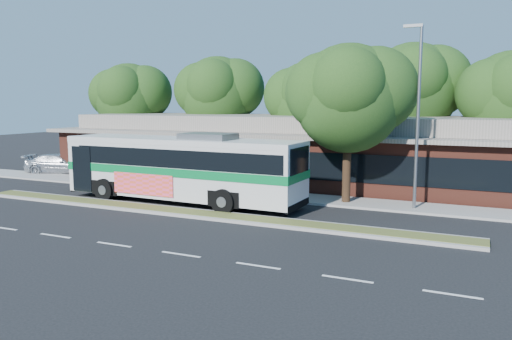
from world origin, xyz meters
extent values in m
plane|color=black|center=(0.00, 0.00, 0.00)|extent=(120.00, 120.00, 0.00)
cube|color=#4A4F21|center=(0.00, 0.60, 0.07)|extent=(26.00, 1.10, 0.15)
cube|color=gray|center=(0.00, 6.40, 0.06)|extent=(44.00, 2.60, 0.12)
cube|color=black|center=(-18.00, 10.00, 0.01)|extent=(14.00, 12.00, 0.01)
cube|color=maroon|center=(0.00, 13.00, 1.60)|extent=(32.00, 10.00, 3.20)
cube|color=slate|center=(0.00, 13.00, 3.32)|extent=(33.20, 11.20, 0.24)
cube|color=slate|center=(0.00, 13.00, 3.95)|extent=(30.00, 8.00, 1.00)
cube|color=black|center=(0.00, 7.97, 1.70)|extent=(30.00, 0.06, 1.60)
cylinder|color=slate|center=(9.60, 6.00, 4.50)|extent=(0.16, 0.16, 9.00)
cube|color=slate|center=(9.20, 6.00, 9.00)|extent=(0.90, 0.18, 0.14)
cylinder|color=black|center=(-15.00, 15.00, 1.99)|extent=(0.44, 0.44, 3.99)
sphere|color=#163812|center=(-15.00, 15.00, 5.73)|extent=(5.80, 5.80, 5.80)
sphere|color=#163812|center=(-13.70, 15.43, 6.19)|extent=(4.52, 4.52, 4.52)
cylinder|color=black|center=(-7.00, 16.00, 2.10)|extent=(0.44, 0.44, 4.20)
sphere|color=#163812|center=(-7.00, 16.00, 6.00)|extent=(6.00, 6.00, 6.00)
sphere|color=#163812|center=(-5.65, 16.45, 6.48)|extent=(4.68, 4.68, 4.68)
cylinder|color=black|center=(1.00, 15.00, 1.89)|extent=(0.44, 0.44, 3.78)
sphere|color=#163812|center=(1.00, 15.00, 5.46)|extent=(5.60, 5.60, 5.60)
sphere|color=#163812|center=(2.26, 15.42, 5.91)|extent=(4.37, 4.37, 4.37)
cylinder|color=black|center=(8.00, 16.00, 2.21)|extent=(0.44, 0.44, 4.41)
sphere|color=#163812|center=(8.00, 16.00, 6.27)|extent=(6.20, 6.20, 6.20)
sphere|color=#163812|center=(9.39, 16.46, 6.77)|extent=(4.84, 4.84, 4.84)
cylinder|color=black|center=(14.00, 15.00, 1.93)|extent=(0.44, 0.44, 3.86)
sphere|color=#163812|center=(14.00, 15.00, 5.60)|extent=(5.80, 5.80, 5.80)
cube|color=beige|center=(-2.01, 2.85, 1.92)|extent=(13.47, 3.20, 3.08)
cube|color=black|center=(-1.67, 2.84, 2.54)|extent=(12.40, 3.23, 0.92)
cube|color=beige|center=(-2.01, 2.85, 3.33)|extent=(13.49, 3.23, 0.29)
cube|color=#046930|center=(-2.01, 2.85, 1.83)|extent=(13.53, 3.27, 0.42)
cube|color=black|center=(-8.73, 3.03, 2.29)|extent=(0.13, 2.51, 1.91)
cube|color=black|center=(4.71, 2.67, 2.65)|extent=(0.13, 2.33, 1.23)
cube|color=#F84875|center=(-3.50, 1.43, 1.12)|extent=(3.80, 0.16, 1.12)
cube|color=slate|center=(-0.34, 2.80, 3.62)|extent=(2.73, 1.86, 0.33)
cylinder|color=black|center=(-6.18, 1.56, 0.61)|extent=(1.24, 0.43, 1.23)
cylinder|color=black|center=(-6.10, 4.36, 0.61)|extent=(1.24, 0.43, 1.23)
cylinder|color=black|center=(1.30, 1.36, 0.61)|extent=(1.24, 0.43, 1.23)
cylinder|color=black|center=(1.37, 4.16, 0.61)|extent=(1.24, 0.43, 1.23)
imported|color=silver|center=(-16.47, 8.35, 0.74)|extent=(5.48, 3.73, 1.47)
cylinder|color=black|center=(6.09, 6.20, 1.93)|extent=(0.44, 0.44, 3.86)
sphere|color=#163812|center=(6.09, 6.20, 5.56)|extent=(5.64, 5.64, 5.64)
sphere|color=#163812|center=(7.36, 6.62, 6.01)|extent=(4.40, 4.40, 4.40)
camera|label=1|loc=(12.53, -19.50, 5.37)|focal=35.00mm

